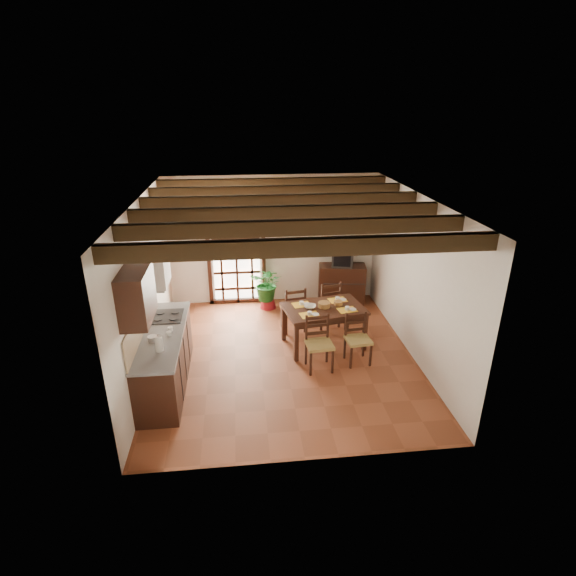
{
  "coord_description": "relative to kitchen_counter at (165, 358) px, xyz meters",
  "views": [
    {
      "loc": [
        -0.7,
        -6.84,
        4.2
      ],
      "look_at": [
        0.1,
        0.4,
        1.15
      ],
      "focal_mm": 28.0,
      "sensor_mm": 36.0,
      "label": 1
    }
  ],
  "objects": [
    {
      "name": "wall_shelf",
      "position": [
        4.1,
        2.2,
        1.04
      ],
      "size": [
        0.2,
        0.42,
        0.2
      ],
      "color": "black",
      "rests_on": "room_shell"
    },
    {
      "name": "table_setting",
      "position": [
        2.7,
        0.95,
        0.33
      ],
      "size": [
        1.03,
        0.68,
        0.1
      ],
      "rotation": [
        0.0,
        0.0,
        0.18
      ],
      "color": "yellow",
      "rests_on": "dining_table"
    },
    {
      "name": "shelf_flowers",
      "position": [
        4.1,
        2.2,
        1.38
      ],
      "size": [
        0.14,
        0.14,
        0.36
      ],
      "color": "yellow",
      "rests_on": "shelf_vase"
    },
    {
      "name": "room_shell",
      "position": [
        1.96,
        0.6,
        1.34
      ],
      "size": [
        4.52,
        5.02,
        2.81
      ],
      "color": "silver",
      "rests_on": "ground_plane"
    },
    {
      "name": "dining_table",
      "position": [
        2.7,
        0.95,
        0.19
      ],
      "size": [
        1.55,
        1.14,
        0.77
      ],
      "rotation": [
        0.0,
        0.0,
        0.18
      ],
      "color": "#341A10",
      "rests_on": "ground_plane"
    },
    {
      "name": "framed_picture",
      "position": [
        4.18,
        2.2,
        1.58
      ],
      "size": [
        0.03,
        0.32,
        0.32
      ],
      "color": "brown",
      "rests_on": "room_shell"
    },
    {
      "name": "shelf_vase",
      "position": [
        4.1,
        2.2,
        1.18
      ],
      "size": [
        0.15,
        0.15,
        0.15
      ],
      "primitive_type": "imported",
      "color": "#B2BFB2",
      "rests_on": "wall_shelf"
    },
    {
      "name": "sideboard",
      "position": [
        3.46,
        2.83,
        -0.04
      ],
      "size": [
        1.06,
        0.59,
        0.86
      ],
      "primitive_type": "cube",
      "rotation": [
        0.0,
        0.0,
        -0.14
      ],
      "color": "black",
      "rests_on": "ground_plane"
    },
    {
      "name": "chair_far_right",
      "position": [
        2.92,
        1.72,
        -0.17
      ],
      "size": [
        0.54,
        0.52,
        0.98
      ],
      "rotation": [
        0.0,
        0.0,
        3.37
      ],
      "color": "#A88E47",
      "rests_on": "ground_plane"
    },
    {
      "name": "ground_plane",
      "position": [
        1.96,
        0.6,
        -0.47
      ],
      "size": [
        5.0,
        5.0,
        0.0
      ],
      "primitive_type": "plane",
      "color": "brown"
    },
    {
      "name": "pendant_lamp",
      "position": [
        2.7,
        1.05,
        1.6
      ],
      "size": [
        0.36,
        0.36,
        0.84
      ],
      "color": "black",
      "rests_on": "room_shell"
    },
    {
      "name": "potted_plant",
      "position": [
        1.8,
        2.68,
        0.1
      ],
      "size": [
        2.22,
        2.08,
        1.99
      ],
      "primitive_type": "imported",
      "rotation": [
        0.0,
        0.0,
        -0.38
      ],
      "color": "#144C19",
      "rests_on": "ground_plane"
    },
    {
      "name": "plant_pot",
      "position": [
        1.8,
        2.68,
        -0.36
      ],
      "size": [
        0.36,
        0.36,
        0.22
      ],
      "primitive_type": "cone",
      "color": "maroon",
      "rests_on": "ground_plane"
    },
    {
      "name": "upper_cabinet",
      "position": [
        -0.12,
        -0.7,
        1.38
      ],
      "size": [
        0.35,
        0.8,
        0.7
      ],
      "primitive_type": "cube",
      "color": "black",
      "rests_on": "room_shell"
    },
    {
      "name": "chair_far_left",
      "position": [
        2.22,
        1.59,
        -0.18
      ],
      "size": [
        0.49,
        0.47,
        0.94
      ],
      "rotation": [
        0.0,
        0.0,
        3.3
      ],
      "color": "#A88E47",
      "rests_on": "ground_plane"
    },
    {
      "name": "crt_tv",
      "position": [
        3.46,
        2.82,
        0.58
      ],
      "size": [
        0.54,
        0.52,
        0.38
      ],
      "rotation": [
        0.0,
        0.0,
        -0.29
      ],
      "color": "black",
      "rests_on": "sideboard"
    },
    {
      "name": "range_hood",
      "position": [
        -0.09,
        0.55,
        1.26
      ],
      "size": [
        0.38,
        0.6,
        0.54
      ],
      "color": "white",
      "rests_on": "room_shell"
    },
    {
      "name": "counter_items",
      "position": [
        0.0,
        0.09,
        0.49
      ],
      "size": [
        0.5,
        1.43,
        0.25
      ],
      "color": "black",
      "rests_on": "kitchen_counter"
    },
    {
      "name": "kitchen_counter",
      "position": [
        0.0,
        0.0,
        0.0
      ],
      "size": [
        0.64,
        2.25,
        1.38
      ],
      "color": "black",
      "rests_on": "ground_plane"
    },
    {
      "name": "ceiling_beams",
      "position": [
        1.96,
        0.6,
        2.22
      ],
      "size": [
        4.5,
        4.34,
        0.2
      ],
      "color": "black",
      "rests_on": "room_shell"
    },
    {
      "name": "table_bowl",
      "position": [
        2.44,
        0.95,
        0.32
      ],
      "size": [
        0.26,
        0.26,
        0.05
      ],
      "primitive_type": "imported",
      "rotation": [
        0.0,
        0.0,
        -0.23
      ],
      "color": "white",
      "rests_on": "dining_table"
    },
    {
      "name": "french_door",
      "position": [
        1.16,
        3.05,
        0.7
      ],
      "size": [
        1.26,
        0.11,
        2.32
      ],
      "color": "white",
      "rests_on": "ground_plane"
    },
    {
      "name": "fuse_box",
      "position": [
        3.46,
        3.08,
        1.28
      ],
      "size": [
        0.25,
        0.03,
        0.32
      ],
      "primitive_type": "cube",
      "color": "white",
      "rests_on": "room_shell"
    },
    {
      "name": "chair_near_right",
      "position": [
        3.18,
        0.3,
        -0.2
      ],
      "size": [
        0.44,
        0.43,
        0.88
      ],
      "rotation": [
        0.0,
        0.0,
        0.1
      ],
      "color": "#A88E47",
      "rests_on": "ground_plane"
    },
    {
      "name": "chair_near_left",
      "position": [
        2.49,
        0.17,
        -0.18
      ],
      "size": [
        0.46,
        0.44,
        0.94
      ],
      "rotation": [
        0.0,
        0.0,
        0.08
      ],
      "color": "#A88E47",
      "rests_on": "ground_plane"
    }
  ]
}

